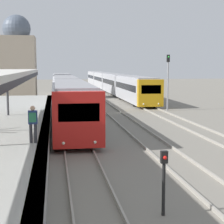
# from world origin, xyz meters

# --- Properties ---
(person_on_platform) EXTENTS (0.40, 0.40, 1.66)m
(person_on_platform) POSITION_xyz_m (-2.14, 12.15, 1.91)
(person_on_platform) COLOR #2D2D33
(person_on_platform) RESTS_ON station_platform
(train_near) EXTENTS (2.63, 45.23, 3.20)m
(train_near) POSITION_xyz_m (0.00, 36.22, 1.77)
(train_near) COLOR red
(train_near) RESTS_ON ground_plane
(train_far) EXTENTS (2.61, 56.08, 3.12)m
(train_far) POSITION_xyz_m (8.39, 59.70, 1.73)
(train_far) COLOR gold
(train_far) RESTS_ON ground_plane
(signal_post_near) EXTENTS (0.20, 0.21, 1.92)m
(signal_post_near) POSITION_xyz_m (1.90, 5.54, 1.19)
(signal_post_near) COLOR black
(signal_post_near) RESTS_ON ground_plane
(signal_mast_far) EXTENTS (0.28, 0.29, 5.42)m
(signal_mast_far) POSITION_xyz_m (9.75, 30.55, 3.38)
(signal_mast_far) COLOR gray
(signal_mast_far) RESTS_ON ground_plane
(distant_domed_building) EXTENTS (4.72, 4.72, 10.98)m
(distant_domed_building) POSITION_xyz_m (-5.89, 46.44, 5.14)
(distant_domed_building) COLOR gray
(distant_domed_building) RESTS_ON ground_plane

